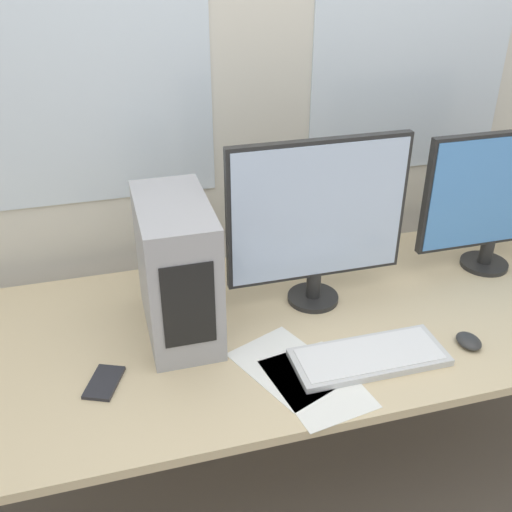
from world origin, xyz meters
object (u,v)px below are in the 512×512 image
(keyboard, at_px, (369,357))
(mouse, at_px, (469,341))
(monitor_main, at_px, (318,218))
(pc_tower, at_px, (177,269))
(monitor_right_near, at_px, (499,195))
(cell_phone, at_px, (104,382))

(keyboard, relative_size, mouse, 5.02)
(monitor_main, bearing_deg, keyboard, -81.89)
(pc_tower, relative_size, keyboard, 0.95)
(monitor_right_near, relative_size, cell_phone, 3.74)
(mouse, bearing_deg, pc_tower, 158.74)
(keyboard, bearing_deg, mouse, -2.61)
(keyboard, xyz_separation_m, cell_phone, (-0.72, 0.10, -0.01))
(cell_phone, bearing_deg, monitor_right_near, 34.55)
(monitor_right_near, distance_m, keyboard, 0.76)
(monitor_right_near, relative_size, keyboard, 1.29)
(keyboard, bearing_deg, cell_phone, 172.21)
(keyboard, bearing_deg, pc_tower, 148.66)
(pc_tower, height_order, monitor_right_near, monitor_right_near)
(keyboard, height_order, mouse, mouse)
(pc_tower, distance_m, cell_phone, 0.37)
(monitor_main, xyz_separation_m, cell_phone, (-0.67, -0.23, -0.29))
(pc_tower, relative_size, mouse, 4.78)
(monitor_main, relative_size, monitor_right_near, 1.00)
(monitor_right_near, bearing_deg, keyboard, -149.26)
(pc_tower, height_order, cell_phone, pc_tower)
(mouse, bearing_deg, monitor_main, 136.24)
(keyboard, bearing_deg, monitor_main, 98.11)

